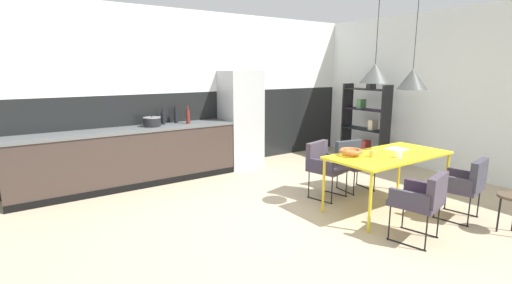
{
  "coord_description": "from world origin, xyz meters",
  "views": [
    {
      "loc": [
        -3.07,
        -3.02,
        1.83
      ],
      "look_at": [
        -0.38,
        0.9,
        0.88
      ],
      "focal_mm": 25.64,
      "sensor_mm": 36.0,
      "label": 1
    }
  ],
  "objects_px": {
    "armchair_by_stool": "(324,162)",
    "mug_dark_espresso": "(373,154)",
    "bottle_spice_small": "(163,118)",
    "open_book": "(396,149)",
    "open_shelf_unit": "(366,120)",
    "bottle_oil_tall": "(176,115)",
    "bottle_vinegar_dark": "(188,117)",
    "pendant_lamp_over_table_near": "(375,73)",
    "dining_table": "(389,157)",
    "armchair_facing_counter": "(466,181)",
    "side_stool": "(512,199)",
    "armchair_near_window": "(353,159)",
    "refrigerator_column": "(241,119)",
    "fruit_bowl": "(351,152)",
    "mug_wide_latte": "(398,154)",
    "cooking_pot": "(152,122)",
    "armchair_corner_seat": "(423,196)"
  },
  "relations": [
    {
      "from": "armchair_near_window",
      "to": "cooking_pot",
      "type": "xyz_separation_m",
      "value": [
        -2.38,
        2.15,
        0.51
      ]
    },
    {
      "from": "armchair_corner_seat",
      "to": "pendant_lamp_over_table_near",
      "type": "bearing_deg",
      "value": 64.58
    },
    {
      "from": "pendant_lamp_over_table_near",
      "to": "dining_table",
      "type": "bearing_deg",
      "value": -6.93
    },
    {
      "from": "cooking_pot",
      "to": "side_stool",
      "type": "relative_size",
      "value": 0.62
    },
    {
      "from": "cooking_pot",
      "to": "side_stool",
      "type": "bearing_deg",
      "value": -58.38
    },
    {
      "from": "bottle_oil_tall",
      "to": "side_stool",
      "type": "relative_size",
      "value": 0.68
    },
    {
      "from": "open_book",
      "to": "cooking_pot",
      "type": "height_order",
      "value": "cooking_pot"
    },
    {
      "from": "dining_table",
      "to": "bottle_vinegar_dark",
      "type": "relative_size",
      "value": 5.44
    },
    {
      "from": "open_book",
      "to": "pendant_lamp_over_table_near",
      "type": "xyz_separation_m",
      "value": [
        -0.65,
        -0.07,
        1.03
      ]
    },
    {
      "from": "fruit_bowl",
      "to": "cooking_pot",
      "type": "relative_size",
      "value": 1.05
    },
    {
      "from": "armchair_by_stool",
      "to": "fruit_bowl",
      "type": "bearing_deg",
      "value": 64.66
    },
    {
      "from": "armchair_facing_counter",
      "to": "mug_wide_latte",
      "type": "bearing_deg",
      "value": 122.0
    },
    {
      "from": "fruit_bowl",
      "to": "open_shelf_unit",
      "type": "relative_size",
      "value": 0.18
    },
    {
      "from": "armchair_facing_counter",
      "to": "cooking_pot",
      "type": "relative_size",
      "value": 2.75
    },
    {
      "from": "cooking_pot",
      "to": "open_shelf_unit",
      "type": "xyz_separation_m",
      "value": [
        3.96,
        -1.08,
        -0.15
      ]
    },
    {
      "from": "dining_table",
      "to": "bottle_vinegar_dark",
      "type": "xyz_separation_m",
      "value": [
        -1.51,
        2.92,
        0.34
      ]
    },
    {
      "from": "refrigerator_column",
      "to": "dining_table",
      "type": "bearing_deg",
      "value": -81.66
    },
    {
      "from": "dining_table",
      "to": "open_book",
      "type": "height_order",
      "value": "open_book"
    },
    {
      "from": "pendant_lamp_over_table_near",
      "to": "fruit_bowl",
      "type": "bearing_deg",
      "value": 132.38
    },
    {
      "from": "armchair_near_window",
      "to": "fruit_bowl",
      "type": "height_order",
      "value": "fruit_bowl"
    },
    {
      "from": "armchair_facing_counter",
      "to": "side_stool",
      "type": "bearing_deg",
      "value": -97.8
    },
    {
      "from": "armchair_corner_seat",
      "to": "side_stool",
      "type": "relative_size",
      "value": 1.69
    },
    {
      "from": "pendant_lamp_over_table_near",
      "to": "bottle_vinegar_dark",
      "type": "bearing_deg",
      "value": 112.13
    },
    {
      "from": "armchair_near_window",
      "to": "bottle_oil_tall",
      "type": "distance_m",
      "value": 3.04
    },
    {
      "from": "armchair_facing_counter",
      "to": "refrigerator_column",
      "type": "bearing_deg",
      "value": 92.78
    },
    {
      "from": "armchair_near_window",
      "to": "fruit_bowl",
      "type": "relative_size",
      "value": 2.48
    },
    {
      "from": "armchair_by_stool",
      "to": "bottle_vinegar_dark",
      "type": "bearing_deg",
      "value": -74.33
    },
    {
      "from": "mug_dark_espresso",
      "to": "bottle_spice_small",
      "type": "relative_size",
      "value": 0.45
    },
    {
      "from": "fruit_bowl",
      "to": "armchair_facing_counter",
      "type": "bearing_deg",
      "value": -46.18
    },
    {
      "from": "fruit_bowl",
      "to": "mug_wide_latte",
      "type": "relative_size",
      "value": 2.33
    },
    {
      "from": "dining_table",
      "to": "bottle_spice_small",
      "type": "height_order",
      "value": "bottle_spice_small"
    },
    {
      "from": "bottle_oil_tall",
      "to": "bottle_vinegar_dark",
      "type": "relative_size",
      "value": 1.0
    },
    {
      "from": "cooking_pot",
      "to": "bottle_oil_tall",
      "type": "bearing_deg",
      "value": 16.92
    },
    {
      "from": "open_book",
      "to": "bottle_oil_tall",
      "type": "relative_size",
      "value": 0.83
    },
    {
      "from": "armchair_near_window",
      "to": "pendant_lamp_over_table_near",
      "type": "relative_size",
      "value": 0.65
    },
    {
      "from": "fruit_bowl",
      "to": "pendant_lamp_over_table_near",
      "type": "height_order",
      "value": "pendant_lamp_over_table_near"
    },
    {
      "from": "refrigerator_column",
      "to": "armchair_corner_seat",
      "type": "relative_size",
      "value": 2.35
    },
    {
      "from": "open_book",
      "to": "open_shelf_unit",
      "type": "height_order",
      "value": "open_shelf_unit"
    },
    {
      "from": "open_book",
      "to": "mug_dark_espresso",
      "type": "bearing_deg",
      "value": -170.99
    },
    {
      "from": "mug_wide_latte",
      "to": "open_shelf_unit",
      "type": "bearing_deg",
      "value": 47.08
    },
    {
      "from": "armchair_near_window",
      "to": "mug_dark_espresso",
      "type": "bearing_deg",
      "value": 61.68
    },
    {
      "from": "armchair_by_stool",
      "to": "mug_dark_espresso",
      "type": "xyz_separation_m",
      "value": [
        0.04,
        -0.8,
        0.27
      ]
    },
    {
      "from": "mug_wide_latte",
      "to": "cooking_pot",
      "type": "height_order",
      "value": "cooking_pot"
    },
    {
      "from": "armchair_near_window",
      "to": "cooking_pot",
      "type": "relative_size",
      "value": 2.61
    },
    {
      "from": "open_shelf_unit",
      "to": "mug_wide_latte",
      "type": "bearing_deg",
      "value": -42.92
    },
    {
      "from": "mug_wide_latte",
      "to": "bottle_oil_tall",
      "type": "height_order",
      "value": "bottle_oil_tall"
    },
    {
      "from": "armchair_by_stool",
      "to": "bottle_spice_small",
      "type": "bearing_deg",
      "value": -69.02
    },
    {
      "from": "armchair_by_stool",
      "to": "pendant_lamp_over_table_near",
      "type": "xyz_separation_m",
      "value": [
        0.02,
        -0.77,
        1.26
      ]
    },
    {
      "from": "armchair_corner_seat",
      "to": "mug_wide_latte",
      "type": "bearing_deg",
      "value": 41.56
    },
    {
      "from": "armchair_facing_counter",
      "to": "armchair_corner_seat",
      "type": "bearing_deg",
      "value": 171.32
    }
  ]
}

